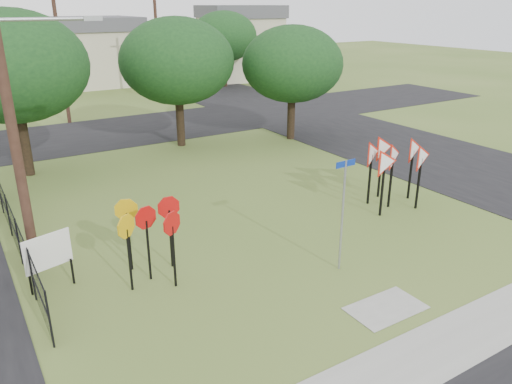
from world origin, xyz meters
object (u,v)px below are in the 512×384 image
(street_name_sign, at_px, (343,209))
(yield_sign_cluster, at_px, (394,157))
(info_board, at_px, (48,254))
(stop_sign_cluster, at_px, (148,224))

(street_name_sign, height_order, yield_sign_cluster, street_name_sign)
(street_name_sign, height_order, info_board, street_name_sign)
(street_name_sign, bearing_deg, stop_sign_cluster, 153.71)
(street_name_sign, xyz_separation_m, stop_sign_cluster, (-4.89, 2.42, -0.21))
(stop_sign_cluster, bearing_deg, info_board, 160.98)
(stop_sign_cluster, bearing_deg, yield_sign_cluster, 2.20)
(stop_sign_cluster, bearing_deg, street_name_sign, -26.29)
(stop_sign_cluster, height_order, yield_sign_cluster, yield_sign_cluster)
(info_board, bearing_deg, yield_sign_cluster, -2.29)
(street_name_sign, relative_size, stop_sign_cluster, 1.49)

